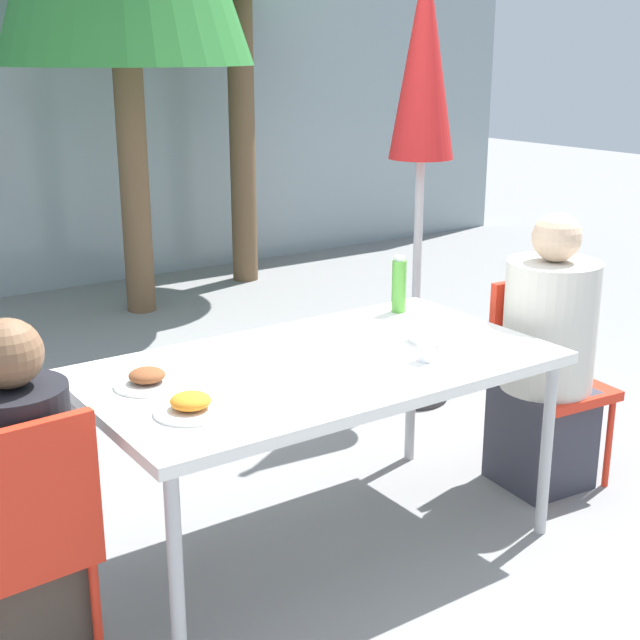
# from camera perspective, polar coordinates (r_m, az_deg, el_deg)

# --- Properties ---
(ground_plane) EXTENTS (24.00, 24.00, 0.00)m
(ground_plane) POSITION_cam_1_polar(r_m,az_deg,el_deg) (3.43, -0.00, -14.31)
(ground_plane) COLOR gray
(dining_table) EXTENTS (1.64, 0.90, 0.74)m
(dining_table) POSITION_cam_1_polar(r_m,az_deg,el_deg) (3.13, -0.00, -3.52)
(dining_table) COLOR white
(dining_table) RESTS_ON ground
(chair_left) EXTENTS (0.42, 0.42, 0.85)m
(chair_left) POSITION_cam_1_polar(r_m,az_deg,el_deg) (2.66, -18.77, -12.86)
(chair_left) COLOR red
(chair_left) RESTS_ON ground
(person_left) EXTENTS (0.31, 0.31, 1.09)m
(person_left) POSITION_cam_1_polar(r_m,az_deg,el_deg) (2.73, -18.39, -11.51)
(person_left) COLOR #473D33
(person_left) RESTS_ON ground
(chair_right) EXTENTS (0.43, 0.43, 0.85)m
(chair_right) POSITION_cam_1_polar(r_m,az_deg,el_deg) (3.89, 14.00, -2.83)
(chair_right) COLOR red
(chair_right) RESTS_ON ground
(person_right) EXTENTS (0.38, 0.38, 1.16)m
(person_right) POSITION_cam_1_polar(r_m,az_deg,el_deg) (3.79, 14.32, -2.67)
(person_right) COLOR #383842
(person_right) RESTS_ON ground
(closed_umbrella) EXTENTS (0.36, 0.36, 2.23)m
(closed_umbrella) POSITION_cam_1_polar(r_m,az_deg,el_deg) (4.44, 6.61, 14.80)
(closed_umbrella) COLOR #333333
(closed_umbrella) RESTS_ON ground
(plate_0) EXTENTS (0.21, 0.21, 0.06)m
(plate_0) POSITION_cam_1_polar(r_m,az_deg,el_deg) (2.93, -11.00, -3.77)
(plate_0) COLOR white
(plate_0) RESTS_ON dining_table
(plate_1) EXTENTS (0.22, 0.22, 0.06)m
(plate_1) POSITION_cam_1_polar(r_m,az_deg,el_deg) (2.70, -8.27, -5.45)
(plate_1) COLOR white
(plate_1) RESTS_ON dining_table
(bottle) EXTENTS (0.06, 0.06, 0.24)m
(bottle) POSITION_cam_1_polar(r_m,az_deg,el_deg) (3.68, 5.08, 2.23)
(bottle) COLOR #51A338
(bottle) RESTS_ON dining_table
(drinking_cup) EXTENTS (0.06, 0.06, 0.10)m
(drinking_cup) POSITION_cam_1_polar(r_m,az_deg,el_deg) (3.12, 6.83, -1.73)
(drinking_cup) COLOR white
(drinking_cup) RESTS_ON dining_table
(salad_bowl) EXTENTS (0.15, 0.15, 0.06)m
(salad_bowl) POSITION_cam_1_polar(r_m,az_deg,el_deg) (3.34, 7.01, -0.85)
(salad_bowl) COLOR white
(salad_bowl) RESTS_ON dining_table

